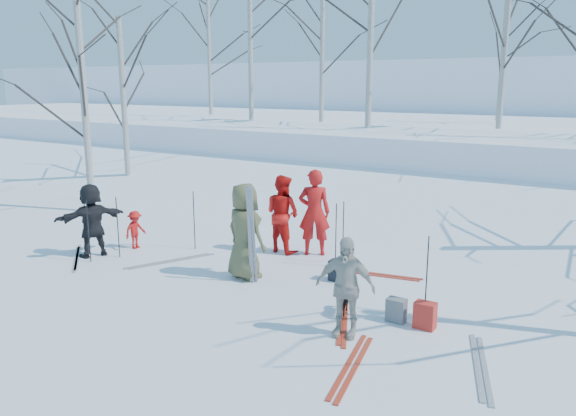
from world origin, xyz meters
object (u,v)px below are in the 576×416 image
Objects in this scene: skier_cream_east at (345,287)px; backpack_dark at (339,271)px; skier_red_seated at (135,230)px; dog at (347,300)px; skier_olive_center at (245,231)px; skier_grey_west at (92,220)px; skier_red_north at (314,212)px; backpack_grey at (396,310)px; skier_redor_behind at (282,214)px; backpack_red at (425,315)px.

skier_cream_east reaches higher than backpack_dark.
skier_red_seated is 5.84m from dog.
dog is 1.39× the size of backpack_dark.
skier_olive_center reaches higher than skier_cream_east.
skier_olive_center is at bearing -152.66° from backpack_dark.
skier_olive_center is at bearing 122.52° from skier_grey_west.
skier_olive_center is 1.22× the size of skier_cream_east.
skier_cream_east is at bearing 98.17° from skier_red_north.
skier_olive_center is at bearing -30.50° from dog.
skier_grey_west is at bearing -177.52° from backpack_grey.
skier_cream_east is 0.96m from dog.
skier_red_seated is 6.62m from backpack_grey.
skier_red_seated is 4.97m from backpack_dark.
dog is at bearing -168.61° from backpack_grey.
backpack_grey is (6.59, -0.61, -0.25)m from skier_red_seated.
dog is (2.82, -2.39, -0.64)m from skier_redor_behind.
skier_olive_center is at bearing 51.94° from skier_red_north.
backpack_dark is at bearing 150.75° from backpack_red.
skier_cream_east is 3.84× the size of backpack_dark.
backpack_dark is at bearing 107.42° from skier_red_north.
backpack_dark is (4.93, 0.58, -0.24)m from skier_red_seated.
skier_red_north is 2.18× the size of skier_red_seated.
backpack_red is 1.05× the size of backpack_dark.
dog is 1.33× the size of backpack_red.
skier_olive_center reaches higher than skier_red_seated.
skier_cream_east is 1.41m from backpack_red.
backpack_dark is at bearing 107.38° from skier_cream_east.
skier_cream_east is 1.16m from backpack_grey.
skier_red_seated is (-3.68, -1.80, -0.52)m from skier_red_north.
skier_redor_behind is 4.43m from skier_cream_east.
skier_redor_behind is at bearing -61.29° from skier_red_seated.
backpack_red is at bearing 31.08° from skier_cream_east.
backpack_red is at bearing -94.78° from skier_red_seated.
skier_olive_center reaches higher than skier_redor_behind.
skier_red_seated is 2.08× the size of backpack_red.
skier_redor_behind is at bearing 151.43° from backpack_red.
skier_red_seated reaches higher than backpack_red.
skier_redor_behind is at bearing 152.17° from backpack_dark.
skier_olive_center reaches higher than backpack_grey.
backpack_dark reaches higher than backpack_grey.
dog is 0.81m from backpack_grey.
backpack_dark is (-1.18, 2.08, -0.57)m from skier_cream_east.
skier_red_north is at bearing -63.75° from skier_red_seated.
backpack_red is at bearing 0.10° from backpack_grey.
skier_red_north is 5.02× the size of backpack_grey.
dog is at bearing 113.60° from skier_grey_west.
skier_red_seated is 2.19× the size of backpack_dark.
skier_red_seated is 1.57× the size of dog.
skier_red_north is 3.40m from dog.
skier_redor_behind is 1.08× the size of skier_grey_west.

